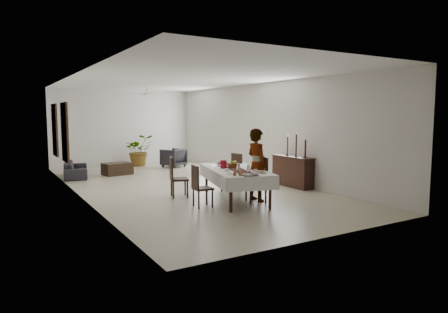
% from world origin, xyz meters
% --- Properties ---
extents(floor, '(6.00, 12.00, 0.00)m').
position_xyz_m(floor, '(0.00, 0.00, 0.00)').
color(floor, '#BBB395').
rests_on(floor, ground).
extents(ceiling, '(6.00, 12.00, 0.02)m').
position_xyz_m(ceiling, '(0.00, 0.00, 3.20)').
color(ceiling, white).
rests_on(ceiling, wall_back).
extents(wall_back, '(6.00, 0.02, 3.20)m').
position_xyz_m(wall_back, '(0.00, 6.00, 1.60)').
color(wall_back, silver).
rests_on(wall_back, floor).
extents(wall_front, '(6.00, 0.02, 3.20)m').
position_xyz_m(wall_front, '(0.00, -6.00, 1.60)').
color(wall_front, silver).
rests_on(wall_front, floor).
extents(wall_left, '(0.02, 12.00, 3.20)m').
position_xyz_m(wall_left, '(-3.00, 0.00, 1.60)').
color(wall_left, silver).
rests_on(wall_left, floor).
extents(wall_right, '(0.02, 12.00, 3.20)m').
position_xyz_m(wall_right, '(3.00, 0.00, 1.60)').
color(wall_right, silver).
rests_on(wall_right, floor).
extents(dining_table_top, '(1.67, 2.70, 0.05)m').
position_xyz_m(dining_table_top, '(0.27, -2.58, 0.76)').
color(dining_table_top, black).
rests_on(dining_table_top, table_leg_fl).
extents(table_leg_fl, '(0.09, 0.09, 0.73)m').
position_xyz_m(table_leg_fl, '(-0.49, -3.61, 0.37)').
color(table_leg_fl, black).
rests_on(table_leg_fl, floor).
extents(table_leg_fr, '(0.09, 0.09, 0.73)m').
position_xyz_m(table_leg_fr, '(0.40, -3.85, 0.37)').
color(table_leg_fr, black).
rests_on(table_leg_fr, floor).
extents(table_leg_bl, '(0.09, 0.09, 0.73)m').
position_xyz_m(table_leg_bl, '(0.14, -1.31, 0.37)').
color(table_leg_bl, black).
rests_on(table_leg_bl, floor).
extents(table_leg_br, '(0.09, 0.09, 0.73)m').
position_xyz_m(table_leg_br, '(1.02, -1.55, 0.37)').
color(table_leg_br, black).
rests_on(table_leg_br, floor).
extents(tablecloth_top, '(1.90, 2.93, 0.01)m').
position_xyz_m(tablecloth_top, '(0.27, -2.58, 0.79)').
color(tablecloth_top, white).
rests_on(tablecloth_top, dining_table_top).
extents(tablecloth_drape_left, '(0.72, 2.61, 0.31)m').
position_xyz_m(tablecloth_drape_left, '(-0.33, -2.42, 0.64)').
color(tablecloth_drape_left, white).
rests_on(tablecloth_drape_left, dining_table_top).
extents(tablecloth_drape_right, '(0.72, 2.61, 0.31)m').
position_xyz_m(tablecloth_drape_right, '(0.86, -2.74, 0.64)').
color(tablecloth_drape_right, silver).
rests_on(tablecloth_drape_right, dining_table_top).
extents(tablecloth_drape_near, '(1.19, 0.33, 0.31)m').
position_xyz_m(tablecloth_drape_near, '(-0.09, -3.88, 0.64)').
color(tablecloth_drape_near, white).
rests_on(tablecloth_drape_near, dining_table_top).
extents(tablecloth_drape_far, '(1.19, 0.33, 0.31)m').
position_xyz_m(tablecloth_drape_far, '(0.62, -1.28, 0.64)').
color(tablecloth_drape_far, white).
rests_on(tablecloth_drape_far, dining_table_top).
extents(table_runner, '(1.04, 2.62, 0.00)m').
position_xyz_m(table_runner, '(0.27, -2.58, 0.80)').
color(table_runner, '#572319').
rests_on(table_runner, tablecloth_top).
extents(red_pitcher, '(0.19, 0.19, 0.21)m').
position_xyz_m(red_pitcher, '(0.05, -2.36, 0.90)').
color(red_pitcher, maroon).
rests_on(red_pitcher, tablecloth_top).
extents(pitcher_handle, '(0.13, 0.05, 0.13)m').
position_xyz_m(pitcher_handle, '(-0.03, -2.34, 0.90)').
color(pitcher_handle, maroon).
rests_on(pitcher_handle, red_pitcher).
extents(wine_glass_near, '(0.07, 0.07, 0.18)m').
position_xyz_m(wine_glass_near, '(0.21, -3.27, 0.89)').
color(wine_glass_near, white).
rests_on(wine_glass_near, tablecloth_top).
extents(wine_glass_mid, '(0.07, 0.07, 0.18)m').
position_xyz_m(wine_glass_mid, '(0.01, -3.11, 0.89)').
color(wine_glass_mid, white).
rests_on(wine_glass_mid, tablecloth_top).
extents(teacup_right, '(0.09, 0.09, 0.06)m').
position_xyz_m(teacup_right, '(0.40, -3.27, 0.83)').
color(teacup_right, silver).
rests_on(teacup_right, saucer_right).
extents(saucer_right, '(0.16, 0.16, 0.01)m').
position_xyz_m(saucer_right, '(0.40, -3.27, 0.80)').
color(saucer_right, silver).
rests_on(saucer_right, tablecloth_top).
extents(teacup_left, '(0.09, 0.09, 0.06)m').
position_xyz_m(teacup_left, '(-0.13, -2.85, 0.83)').
color(teacup_left, white).
rests_on(teacup_left, saucer_left).
extents(saucer_left, '(0.16, 0.16, 0.01)m').
position_xyz_m(saucer_left, '(-0.13, -2.85, 0.80)').
color(saucer_left, white).
rests_on(saucer_left, tablecloth_top).
extents(plate_near_right, '(0.25, 0.25, 0.02)m').
position_xyz_m(plate_near_right, '(0.35, -3.58, 0.80)').
color(plate_near_right, silver).
rests_on(plate_near_right, tablecloth_top).
extents(bread_near_right, '(0.09, 0.09, 0.09)m').
position_xyz_m(bread_near_right, '(0.35, -3.58, 0.83)').
color(bread_near_right, tan).
rests_on(bread_near_right, plate_near_right).
extents(plate_near_left, '(0.25, 0.25, 0.02)m').
position_xyz_m(plate_near_left, '(-0.24, -3.26, 0.80)').
color(plate_near_left, silver).
rests_on(plate_near_left, tablecloth_top).
extents(plate_far_left, '(0.25, 0.25, 0.02)m').
position_xyz_m(plate_far_left, '(0.09, -1.94, 0.80)').
color(plate_far_left, white).
rests_on(plate_far_left, tablecloth_top).
extents(serving_tray, '(0.38, 0.38, 0.02)m').
position_xyz_m(serving_tray, '(-0.02, -3.64, 0.81)').
color(serving_tray, '#45454A').
rests_on(serving_tray, tablecloth_top).
extents(jam_jar_a, '(0.07, 0.07, 0.08)m').
position_xyz_m(jam_jar_a, '(-0.25, -3.61, 0.84)').
color(jam_jar_a, '#935815').
rests_on(jam_jar_a, tablecloth_top).
extents(jam_jar_b, '(0.07, 0.07, 0.08)m').
position_xyz_m(jam_jar_b, '(-0.34, -3.52, 0.84)').
color(jam_jar_b, maroon).
rests_on(jam_jar_b, tablecloth_top).
extents(fruit_basket, '(0.31, 0.31, 0.10)m').
position_xyz_m(fruit_basket, '(0.39, -2.34, 0.85)').
color(fruit_basket, brown).
rests_on(fruit_basket, tablecloth_top).
extents(fruit_red, '(0.09, 0.09, 0.09)m').
position_xyz_m(fruit_red, '(0.42, -2.33, 0.93)').
color(fruit_red, '#97270F').
rests_on(fruit_red, fruit_basket).
extents(fruit_green, '(0.08, 0.08, 0.08)m').
position_xyz_m(fruit_green, '(0.35, -2.30, 0.93)').
color(fruit_green, '#4B7F26').
rests_on(fruit_green, fruit_basket).
extents(fruit_yellow, '(0.09, 0.09, 0.09)m').
position_xyz_m(fruit_yellow, '(0.37, -2.39, 0.93)').
color(fruit_yellow, gold).
rests_on(fruit_yellow, fruit_basket).
extents(chair_right_near_seat, '(0.59, 0.59, 0.05)m').
position_xyz_m(chair_right_near_seat, '(0.60, -3.01, 0.49)').
color(chair_right_near_seat, black).
rests_on(chair_right_near_seat, chair_right_near_leg_fl).
extents(chair_right_near_leg_fl, '(0.06, 0.06, 0.47)m').
position_xyz_m(chair_right_near_leg_fl, '(0.73, -3.25, 0.23)').
color(chair_right_near_leg_fl, black).
rests_on(chair_right_near_leg_fl, floor).
extents(chair_right_near_leg_fr, '(0.06, 0.06, 0.47)m').
position_xyz_m(chair_right_near_leg_fr, '(0.85, -2.88, 0.23)').
color(chair_right_near_leg_fr, black).
rests_on(chair_right_near_leg_fr, floor).
extents(chair_right_near_leg_bl, '(0.06, 0.06, 0.47)m').
position_xyz_m(chair_right_near_leg_bl, '(0.36, -3.13, 0.23)').
color(chair_right_near_leg_bl, black).
rests_on(chair_right_near_leg_bl, floor).
extents(chair_right_near_leg_br, '(0.06, 0.06, 0.47)m').
position_xyz_m(chair_right_near_leg_br, '(0.48, -2.77, 0.23)').
color(chair_right_near_leg_br, black).
rests_on(chair_right_near_leg_br, floor).
extents(chair_right_near_back, '(0.19, 0.46, 0.60)m').
position_xyz_m(chair_right_near_back, '(0.81, -3.08, 0.82)').
color(chair_right_near_back, black).
rests_on(chair_right_near_back, chair_right_near_seat).
extents(chair_right_far_seat, '(0.50, 0.50, 0.05)m').
position_xyz_m(chair_right_far_seat, '(0.76, -1.59, 0.47)').
color(chair_right_far_seat, black).
rests_on(chair_right_far_seat, chair_right_far_leg_fl).
extents(chair_right_far_leg_fl, '(0.05, 0.05, 0.44)m').
position_xyz_m(chair_right_far_leg_fl, '(0.96, -1.75, 0.22)').
color(chair_right_far_leg_fl, black).
rests_on(chair_right_far_leg_fl, floor).
extents(chair_right_far_leg_fr, '(0.05, 0.05, 0.44)m').
position_xyz_m(chair_right_far_leg_fr, '(0.92, -1.38, 0.22)').
color(chair_right_far_leg_fr, black).
rests_on(chair_right_far_leg_fr, floor).
extents(chair_right_far_leg_bl, '(0.05, 0.05, 0.44)m').
position_xyz_m(chair_right_far_leg_bl, '(0.60, -1.79, 0.22)').
color(chair_right_far_leg_bl, black).
rests_on(chair_right_far_leg_bl, floor).
extents(chair_right_far_leg_br, '(0.05, 0.05, 0.44)m').
position_xyz_m(chair_right_far_leg_br, '(0.55, -1.43, 0.22)').
color(chair_right_far_leg_br, black).
rests_on(chair_right_far_leg_br, floor).
extents(chair_right_far_back, '(0.10, 0.45, 0.57)m').
position_xyz_m(chair_right_far_back, '(0.96, -1.56, 0.78)').
color(chair_right_far_back, black).
rests_on(chair_right_far_back, chair_right_far_seat).
extents(chair_left_near_seat, '(0.45, 0.45, 0.05)m').
position_xyz_m(chair_left_near_seat, '(-0.77, -2.82, 0.43)').
color(chair_left_near_seat, black).
rests_on(chair_left_near_seat, chair_left_near_leg_fl).
extents(chair_left_near_leg_fl, '(0.05, 0.05, 0.41)m').
position_xyz_m(chair_left_near_leg_fl, '(-0.93, -2.63, 0.20)').
color(chair_left_near_leg_fl, black).
rests_on(chair_left_near_leg_fl, floor).
extents(chair_left_near_leg_fr, '(0.05, 0.05, 0.41)m').
position_xyz_m(chair_left_near_leg_fr, '(-0.96, -2.97, 0.20)').
color(chair_left_near_leg_fr, black).
rests_on(chair_left_near_leg_fr, floor).
extents(chair_left_near_leg_bl, '(0.05, 0.05, 0.41)m').
position_xyz_m(chair_left_near_leg_bl, '(-0.59, -2.67, 0.20)').
color(chair_left_near_leg_bl, black).
rests_on(chair_left_near_leg_bl, floor).
extents(chair_left_near_leg_br, '(0.05, 0.05, 0.41)m').
position_xyz_m(chair_left_near_leg_br, '(-0.62, -3.00, 0.20)').
color(chair_left_near_leg_br, black).
rests_on(chair_left_near_leg_br, floor).
extents(chair_left_near_back, '(0.08, 0.42, 0.53)m').
position_xyz_m(chair_left_near_back, '(-0.96, -2.80, 0.72)').
color(chair_left_near_back, black).
rests_on(chair_left_near_back, chair_left_near_seat).
extents(chair_left_far_seat, '(0.55, 0.55, 0.05)m').
position_xyz_m(chair_left_far_seat, '(-0.78, -1.51, 0.47)').
color(chair_left_far_seat, black).
rests_on(chair_left_far_seat, chair_left_far_leg_fl).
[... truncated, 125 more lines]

